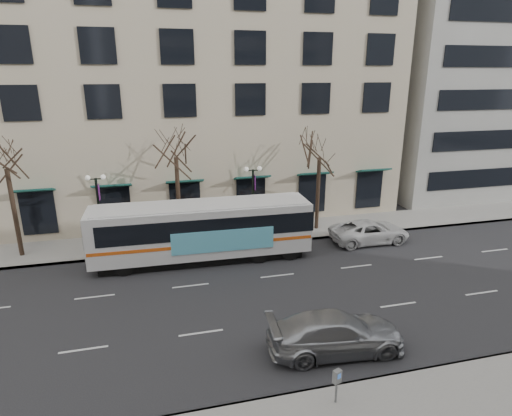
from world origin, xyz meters
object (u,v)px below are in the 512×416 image
object	(u,v)px
tree_far_mid	(175,143)
lamp_post_left	(99,210)
tree_far_right	(320,144)
tree_far_left	(4,153)
city_bus	(203,229)
pay_station	(337,379)
lamp_post_right	(253,199)
silver_car	(336,333)
white_pickup	(370,231)

from	to	relation	value
tree_far_mid	lamp_post_left	world-z (taller)	tree_far_mid
tree_far_right	tree_far_left	bearing A→B (deg)	180.00
tree_far_right	lamp_post_left	world-z (taller)	tree_far_right
tree_far_left	city_bus	world-z (taller)	tree_far_left
tree_far_left	pay_station	world-z (taller)	tree_far_left
lamp_post_right	city_bus	bearing A→B (deg)	-146.21
lamp_post_right	silver_car	world-z (taller)	lamp_post_right
tree_far_left	tree_far_right	size ratio (longest dim) A/B	1.03
lamp_post_right	tree_far_mid	bearing A→B (deg)	173.17
silver_car	white_pickup	bearing A→B (deg)	-30.05
white_pickup	tree_far_right	bearing A→B (deg)	41.14
lamp_post_right	city_bus	distance (m)	4.65
lamp_post_right	white_pickup	distance (m)	8.34
tree_far_mid	tree_far_right	world-z (taller)	tree_far_mid
lamp_post_right	white_pickup	bearing A→B (deg)	-17.90
white_pickup	pay_station	bearing A→B (deg)	147.81
lamp_post_right	pay_station	xyz separation A→B (m)	(-0.95, -16.06, -1.83)
city_bus	silver_car	bearing A→B (deg)	-67.31
tree_far_mid	pay_station	xyz separation A→B (m)	(4.06, -16.66, -5.80)
tree_far_right	pay_station	xyz separation A→B (m)	(-5.94, -16.66, -5.31)
white_pickup	city_bus	bearing A→B (deg)	90.48
city_bus	white_pickup	distance (m)	11.51
tree_far_mid	lamp_post_left	distance (m)	6.40
pay_station	city_bus	bearing A→B (deg)	80.64
white_pickup	pay_station	distance (m)	16.09
pay_station	tree_far_left	bearing A→B (deg)	108.97
tree_far_right	pay_station	bearing A→B (deg)	-109.63
tree_far_mid	silver_car	size ratio (longest dim) A/B	1.48
tree_far_right	silver_car	distance (m)	15.54
lamp_post_left	city_bus	world-z (taller)	lamp_post_left
city_bus	lamp_post_right	bearing A→B (deg)	35.21
city_bus	lamp_post_left	bearing A→B (deg)	159.24
tree_far_mid	lamp_post_left	xyz separation A→B (m)	(-4.99, -0.60, -3.96)
city_bus	pay_station	bearing A→B (deg)	-76.76
tree_far_right	city_bus	size ratio (longest dim) A/B	0.60
pay_station	lamp_post_right	bearing A→B (deg)	65.42
city_bus	pay_station	size ratio (longest dim) A/B	10.16
silver_car	pay_station	distance (m)	3.21
silver_car	pay_station	size ratio (longest dim) A/B	4.36
tree_far_left	silver_car	size ratio (longest dim) A/B	1.44
lamp_post_right	city_bus	xyz separation A→B (m)	(-3.78, -2.53, -0.96)
lamp_post_left	city_bus	bearing A→B (deg)	-22.17
tree_far_right	silver_car	xyz separation A→B (m)	(-4.65, -13.74, -5.58)
tree_far_left	lamp_post_right	size ratio (longest dim) A/B	1.60
tree_far_right	lamp_post_left	xyz separation A→B (m)	(-14.99, -0.60, -3.48)
tree_far_mid	pay_station	distance (m)	18.10
tree_far_mid	white_pickup	distance (m)	14.41
tree_far_mid	tree_far_right	bearing A→B (deg)	-0.00
tree_far_right	city_bus	xyz separation A→B (m)	(-8.78, -3.13, -4.44)
lamp_post_right	city_bus	size ratio (longest dim) A/B	0.39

